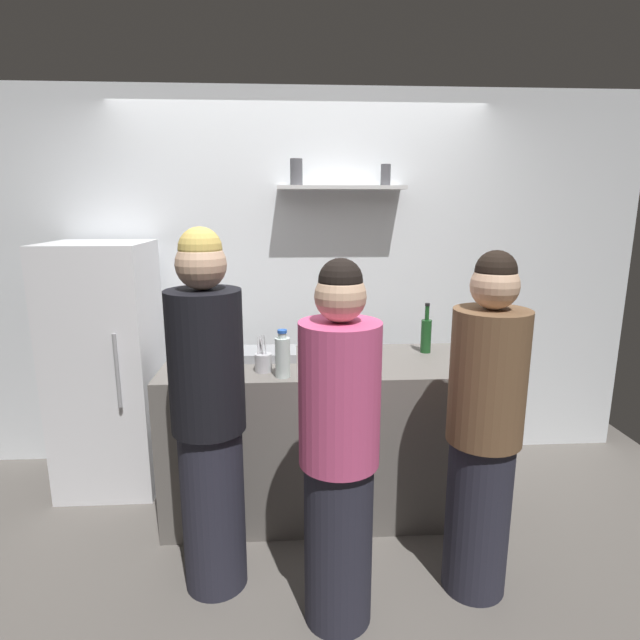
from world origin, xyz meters
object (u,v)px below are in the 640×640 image
object	(u,v)px
wine_bottle_pale_glass	(217,335)
wine_bottle_amber_glass	(344,343)
baking_pan	(268,354)
person_brown_jacket	(484,432)
utensil_holder	(263,362)
person_pink_top	(339,454)
wine_bottle_green_glass	(426,334)
person_blonde	(209,419)
refrigerator	(107,368)
water_bottle_plastic	(283,356)

from	to	relation	value
wine_bottle_pale_glass	wine_bottle_amber_glass	xyz separation A→B (m)	(0.76, -0.17, -0.02)
baking_pan	person_brown_jacket	bearing A→B (deg)	-39.55
person_brown_jacket	baking_pan	bearing A→B (deg)	168.40
baking_pan	utensil_holder	bearing A→B (deg)	-93.47
person_pink_top	wine_bottle_green_glass	bearing A→B (deg)	46.14
person_brown_jacket	person_blonde	bearing A→B (deg)	-156.74
utensil_holder	person_pink_top	bearing A→B (deg)	-64.58
wine_bottle_amber_glass	utensil_holder	bearing A→B (deg)	-160.87
refrigerator	wine_bottle_amber_glass	world-z (taller)	refrigerator
utensil_holder	wine_bottle_amber_glass	bearing A→B (deg)	19.13
utensil_holder	person_pink_top	distance (m)	0.83
baking_pan	wine_bottle_pale_glass	world-z (taller)	wine_bottle_pale_glass
baking_pan	person_pink_top	world-z (taller)	person_pink_top
person_blonde	person_pink_top	world-z (taller)	person_blonde
wine_bottle_pale_glass	person_blonde	size ratio (longest dim) A/B	0.19
baking_pan	person_blonde	bearing A→B (deg)	-108.43
person_blonde	person_pink_top	xyz separation A→B (m)	(0.58, -0.25, -0.06)
utensil_holder	baking_pan	bearing A→B (deg)	86.53
wine_bottle_pale_glass	wine_bottle_amber_glass	world-z (taller)	wine_bottle_pale_glass
water_bottle_plastic	person_blonde	world-z (taller)	person_blonde
person_pink_top	person_brown_jacket	distance (m)	0.70
water_bottle_plastic	wine_bottle_green_glass	bearing A→B (deg)	25.15
baking_pan	person_pink_top	xyz separation A→B (m)	(0.33, -0.99, -0.15)
utensil_holder	wine_bottle_amber_glass	xyz separation A→B (m)	(0.46, 0.16, 0.05)
refrigerator	wine_bottle_green_glass	distance (m)	2.05
person_blonde	person_brown_jacket	size ratio (longest dim) A/B	1.06
person_blonde	wine_bottle_amber_glass	bearing A→B (deg)	-86.79
baking_pan	utensil_holder	xyz separation A→B (m)	(-0.02, -0.25, 0.03)
person_blonde	person_pink_top	size ratio (longest dim) A/B	1.07
refrigerator	wine_bottle_pale_glass	bearing A→B (deg)	-14.06
person_pink_top	wine_bottle_pale_glass	bearing A→B (deg)	108.69
water_bottle_plastic	person_pink_top	world-z (taller)	person_pink_top
utensil_holder	wine_bottle_pale_glass	bearing A→B (deg)	131.51
water_bottle_plastic	refrigerator	bearing A→B (deg)	151.66
wine_bottle_pale_glass	water_bottle_plastic	xyz separation A→B (m)	(0.40, -0.43, -0.01)
water_bottle_plastic	person_brown_jacket	bearing A→B (deg)	-27.73
baking_pan	water_bottle_plastic	distance (m)	0.38
refrigerator	person_pink_top	xyz separation A→B (m)	(1.38, -1.25, 0.00)
wine_bottle_amber_glass	water_bottle_plastic	distance (m)	0.44
wine_bottle_amber_glass	person_pink_top	bearing A→B (deg)	-97.19
wine_bottle_amber_glass	water_bottle_plastic	world-z (taller)	wine_bottle_amber_glass
refrigerator	water_bottle_plastic	bearing A→B (deg)	-28.34
wine_bottle_amber_glass	water_bottle_plastic	bearing A→B (deg)	-143.67
refrigerator	utensil_holder	distance (m)	1.17
wine_bottle_pale_glass	wine_bottle_amber_glass	distance (m)	0.77
baking_pan	water_bottle_plastic	bearing A→B (deg)	-75.26
refrigerator	baking_pan	size ratio (longest dim) A/B	4.74
refrigerator	wine_bottle_amber_glass	size ratio (longest dim) A/B	5.58
wine_bottle_green_glass	person_brown_jacket	bearing A→B (deg)	-87.57
refrigerator	wine_bottle_green_glass	xyz separation A→B (m)	(2.03, -0.20, 0.25)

